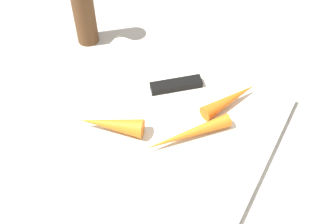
{
  "coord_description": "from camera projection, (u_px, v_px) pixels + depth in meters",
  "views": [
    {
      "loc": [
        0.23,
        -0.43,
        0.57
      ],
      "look_at": [
        0.0,
        0.0,
        0.01
      ],
      "focal_mm": 47.73,
      "sensor_mm": 36.0,
      "label": 1
    }
  ],
  "objects": [
    {
      "name": "ground_plane",
      "position": [
        168.0,
        117.0,
        0.75
      ],
      "size": [
        1.4,
        1.4,
        0.0
      ],
      "primitive_type": "plane",
      "color": "#ADA8A0"
    },
    {
      "name": "cutting_board",
      "position": [
        168.0,
        114.0,
        0.75
      ],
      "size": [
        0.36,
        0.26,
        0.01
      ],
      "primitive_type": "cube",
      "color": "silver",
      "rests_on": "ground_plane"
    },
    {
      "name": "carrot_shortest",
      "position": [
        111.0,
        124.0,
        0.7
      ],
      "size": [
        0.11,
        0.06,
        0.03
      ],
      "primitive_type": "cone",
      "rotation": [
        0.0,
        1.57,
        3.45
      ],
      "color": "orange",
      "rests_on": "cutting_board"
    },
    {
      "name": "carrot_longest",
      "position": [
        187.0,
        134.0,
        0.7
      ],
      "size": [
        0.11,
        0.13,
        0.02
      ],
      "primitive_type": "cone",
      "rotation": [
        0.0,
        1.57,
        4.04
      ],
      "color": "orange",
      "rests_on": "cutting_board"
    },
    {
      "name": "carrot_medium",
      "position": [
        230.0,
        99.0,
        0.74
      ],
      "size": [
        0.07,
        0.11,
        0.03
      ],
      "primitive_type": "cone",
      "rotation": [
        0.0,
        1.57,
        1.12
      ],
      "color": "orange",
      "rests_on": "cutting_board"
    },
    {
      "name": "knife",
      "position": [
        169.0,
        86.0,
        0.77
      ],
      "size": [
        0.16,
        0.15,
        0.01
      ],
      "rotation": [
        0.0,
        0.0,
        3.86
      ],
      "color": "#B7B7BC",
      "rests_on": "cutting_board"
    },
    {
      "name": "pepper_grinder",
      "position": [
        83.0,
        5.0,
        0.82
      ],
      "size": [
        0.04,
        0.04,
        0.17
      ],
      "primitive_type": "cylinder",
      "color": "brown",
      "rests_on": "ground_plane"
    }
  ]
}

